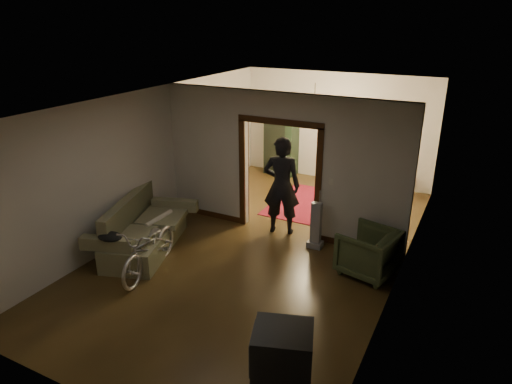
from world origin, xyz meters
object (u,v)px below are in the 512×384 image
Objects in this scene: bicycle at (150,248)px; person at (282,186)px; locker at (281,144)px; sofa at (145,226)px; desk at (368,177)px; armchair at (368,252)px.

person is at bearing 50.44° from bicycle.
bicycle is at bearing -84.57° from locker.
person reaches higher than sofa.
locker is 2.57m from desk.
person is (-1.96, 0.80, 0.59)m from armchair.
sofa is 5.62m from desk.
person is 3.66m from locker.
locker is (-0.16, 5.75, 0.39)m from bicycle.
locker is at bearing -126.62° from armchair.
locker reaches higher than sofa.
armchair is 2.19m from person.
person is at bearing -61.90° from locker.
bicycle is 5.76m from locker.
desk is (2.50, -0.38, -0.43)m from locker.
locker is at bearing -80.55° from person.
person is 1.18× the size of locker.
person is (1.34, 2.42, 0.54)m from bicycle.
sofa is 1.86× the size of desk.
person is 1.78× the size of desk.
desk is at bearing 55.87° from bicycle.
bicycle is 3.68m from armchair.
sofa is at bearing -61.68° from armchair.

